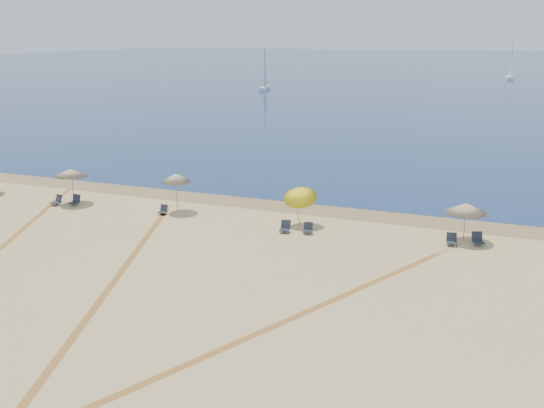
% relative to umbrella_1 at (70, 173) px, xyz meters
% --- Properties ---
extents(ocean, '(500.00, 500.00, 0.00)m').
position_rel_umbrella_1_xyz_m(ocean, '(14.46, 205.37, -2.14)').
color(ocean, '#0C2151').
rests_on(ocean, ground).
extents(wet_sand, '(500.00, 500.00, 0.00)m').
position_rel_umbrella_1_xyz_m(wet_sand, '(14.46, 4.37, -2.15)').
color(wet_sand, olive).
rests_on(wet_sand, ground).
extents(umbrella_1, '(2.24, 2.28, 2.53)m').
position_rel_umbrella_1_xyz_m(umbrella_1, '(0.00, 0.00, 0.00)').
color(umbrella_1, gray).
rests_on(umbrella_1, ground).
extents(umbrella_2, '(1.90, 1.90, 2.64)m').
position_rel_umbrella_1_xyz_m(umbrella_2, '(7.71, 0.74, 0.14)').
color(umbrella_2, gray).
rests_on(umbrella_2, ground).
extents(umbrella_3, '(2.06, 2.10, 2.68)m').
position_rel_umbrella_1_xyz_m(umbrella_3, '(16.10, 0.74, -0.16)').
color(umbrella_3, gray).
rests_on(umbrella_3, ground).
extents(umbrella_4, '(2.26, 2.26, 2.27)m').
position_rel_umbrella_1_xyz_m(umbrella_4, '(25.62, 1.34, -0.22)').
color(umbrella_4, gray).
rests_on(umbrella_4, ground).
extents(chair_2, '(0.74, 0.81, 0.70)m').
position_rel_umbrella_1_xyz_m(chair_2, '(-0.76, -0.71, -1.84)').
color(chair_2, black).
rests_on(chair_2, ground).
extents(chair_3, '(0.65, 0.74, 0.72)m').
position_rel_umbrella_1_xyz_m(chair_3, '(0.44, -0.35, -1.83)').
color(chair_3, black).
rests_on(chair_3, ground).
extents(chair_4, '(0.50, 0.59, 0.60)m').
position_rel_umbrella_1_xyz_m(chair_4, '(7.10, -0.06, -1.89)').
color(chair_4, black).
rests_on(chair_4, ground).
extents(chair_5, '(0.63, 0.72, 0.69)m').
position_rel_umbrella_1_xyz_m(chair_5, '(15.68, -0.70, -1.85)').
color(chair_5, black).
rests_on(chair_5, ground).
extents(chair_6, '(0.63, 0.71, 0.63)m').
position_rel_umbrella_1_xyz_m(chair_6, '(17.01, -0.45, -1.87)').
color(chair_6, black).
rests_on(chair_6, ground).
extents(chair_7, '(0.65, 0.73, 0.67)m').
position_rel_umbrella_1_xyz_m(chair_7, '(25.02, 0.40, -1.86)').
color(chair_7, black).
rests_on(chair_7, ground).
extents(chair_8, '(0.79, 0.85, 0.71)m').
position_rel_umbrella_1_xyz_m(chair_8, '(26.37, 0.94, -1.84)').
color(chair_8, black).
rests_on(chair_8, ground).
extents(sailboat_0, '(1.83, 6.11, 9.00)m').
position_rel_umbrella_1_xyz_m(sailboat_0, '(31.89, 131.05, 0.57)').
color(sailboat_0, white).
rests_on(sailboat_0, ocean).
extents(sailboat_1, '(2.42, 5.76, 8.34)m').
position_rel_umbrella_1_xyz_m(sailboat_1, '(-16.87, 82.34, 0.37)').
color(sailboat_1, white).
rests_on(sailboat_1, ocean).
extents(tire_tracks, '(53.24, 41.34, 0.00)m').
position_rel_umbrella_1_xyz_m(tire_tracks, '(10.53, -11.72, -2.15)').
color(tire_tracks, tan).
rests_on(tire_tracks, ground).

